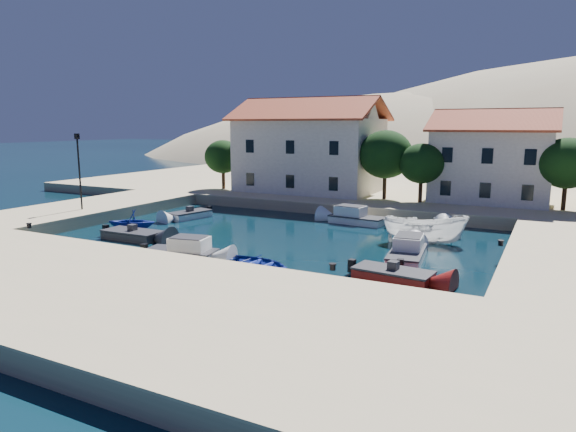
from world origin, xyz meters
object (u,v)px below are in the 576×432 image
object	(u,v)px
building_left	(310,144)
cabin_cruiser_south	(181,252)
building_mid	(493,155)
cabin_cruiser_east	(407,253)
rowboat_south	(255,269)
lamppost	(79,164)
boat_east	(424,244)

from	to	relation	value
building_left	cabin_cruiser_south	distance (m)	26.93
building_mid	cabin_cruiser_east	distance (m)	21.79
rowboat_south	cabin_cruiser_east	xyz separation A→B (m)	(7.04, 5.63, 0.48)
lamppost	boat_east	xyz separation A→B (m)	(27.21, 4.85, -4.75)
cabin_cruiser_south	cabin_cruiser_east	distance (m)	13.38
boat_east	cabin_cruiser_east	bearing A→B (deg)	166.99
rowboat_south	building_mid	bearing A→B (deg)	-13.26
building_mid	cabin_cruiser_east	bearing A→B (deg)	-95.92
lamppost	cabin_cruiser_east	bearing A→B (deg)	-0.33
rowboat_south	boat_east	size ratio (longest dim) A/B	0.77
building_mid	lamppost	distance (m)	36.21
cabin_cruiser_east	lamppost	bearing A→B (deg)	82.46
cabin_cruiser_east	boat_east	bearing A→B (deg)	-6.15
building_mid	building_left	bearing A→B (deg)	-176.82
building_left	cabin_cruiser_east	size ratio (longest dim) A/B	3.01
lamppost	rowboat_south	size ratio (longest dim) A/B	1.45
building_mid	cabin_cruiser_south	bearing A→B (deg)	-117.62
building_left	lamppost	distance (m)	23.10
cabin_cruiser_south	cabin_cruiser_east	size ratio (longest dim) A/B	0.92
cabin_cruiser_east	building_mid	bearing A→B (deg)	-13.13
building_left	rowboat_south	world-z (taller)	building_left
lamppost	building_mid	bearing A→B (deg)	35.45
building_left	rowboat_south	xyz separation A→B (m)	(8.77, -25.78, -5.94)
lamppost	rowboat_south	bearing A→B (deg)	-15.92
building_left	cabin_cruiser_south	xyz separation A→B (m)	(3.82, -26.10, -5.46)
lamppost	rowboat_south	world-z (taller)	lamppost
rowboat_south	building_left	bearing A→B (deg)	24.54
building_left	building_mid	xyz separation A→B (m)	(18.00, 1.00, -0.71)
building_left	cabin_cruiser_east	world-z (taller)	building_left
boat_east	building_mid	bearing A→B (deg)	-22.12
cabin_cruiser_east	cabin_cruiser_south	bearing A→B (deg)	109.15
cabin_cruiser_south	cabin_cruiser_east	bearing A→B (deg)	15.41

